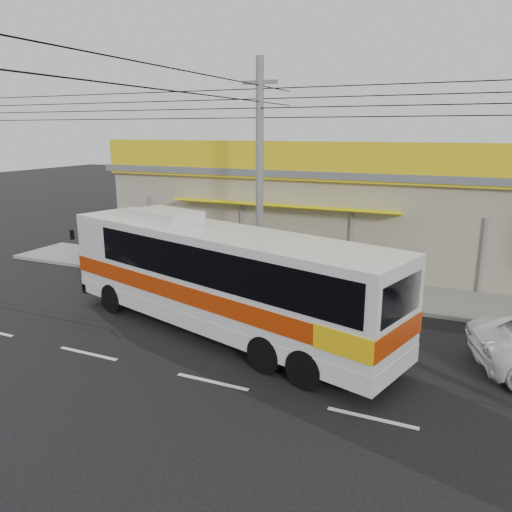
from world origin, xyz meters
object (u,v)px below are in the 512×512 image
at_px(coach_bus, 224,274).
at_px(motorbike_dark, 206,251).
at_px(motorbike_red, 123,257).
at_px(utility_pole, 260,102).

xyz_separation_m(coach_bus, motorbike_dark, (-4.63, 6.98, -1.26)).
relative_size(motorbike_red, motorbike_dark, 1.19).
relative_size(motorbike_red, utility_pole, 0.06).
distance_m(coach_bus, motorbike_dark, 8.47).
relative_size(coach_bus, motorbike_red, 5.79).
height_order(motorbike_red, motorbike_dark, motorbike_red).
bearing_deg(motorbike_red, motorbike_dark, -44.37).
bearing_deg(coach_bus, motorbike_red, 165.68).
height_order(motorbike_red, utility_pole, utility_pole).
distance_m(coach_bus, motorbike_red, 8.65).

